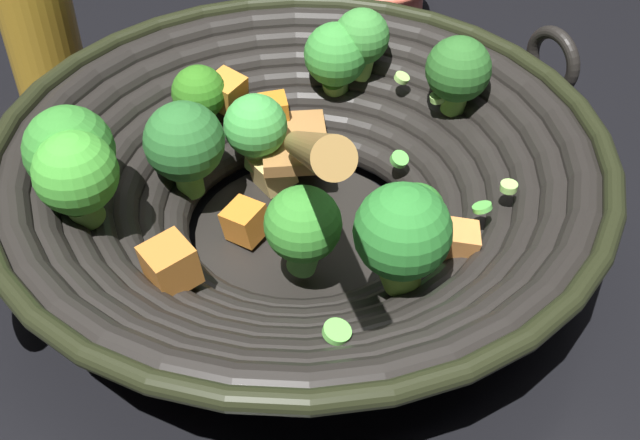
% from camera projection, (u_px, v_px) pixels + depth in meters
% --- Properties ---
extents(ground_plane, '(4.00, 4.00, 0.00)m').
position_uv_depth(ground_plane, '(302.00, 239.00, 0.60)').
color(ground_plane, black).
extents(wok, '(0.45, 0.42, 0.23)m').
position_uv_depth(wok, '(298.00, 176.00, 0.56)').
color(wok, black).
rests_on(wok, ground).
extents(cooking_oil_bottle, '(0.06, 0.06, 0.21)m').
position_uv_depth(cooking_oil_bottle, '(35.00, 11.00, 0.67)').
color(cooking_oil_bottle, '#AD7F23').
rests_on(cooking_oil_bottle, ground).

